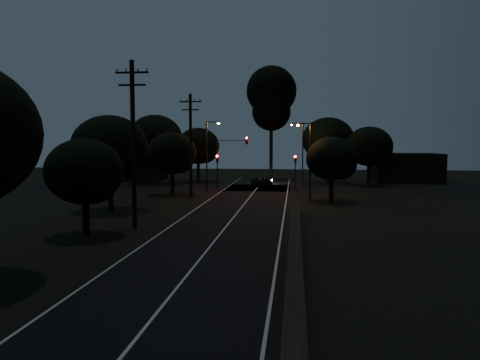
# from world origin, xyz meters

# --- Properties ---
(ground) EXTENTS (160.00, 160.00, 0.00)m
(ground) POSITION_xyz_m (0.00, 0.00, 0.00)
(ground) COLOR black
(road_surface) EXTENTS (60.00, 70.00, 0.03)m
(road_surface) POSITION_xyz_m (0.00, 31.12, 0.01)
(road_surface) COLOR black
(road_surface) RESTS_ON ground
(retaining_wall) EXTENTS (6.93, 26.00, 1.60)m
(retaining_wall) POSITION_xyz_m (7.74, 3.00, 0.62)
(retaining_wall) COLOR black
(retaining_wall) RESTS_ON ground
(utility_pole_mid) EXTENTS (2.20, 0.30, 11.00)m
(utility_pole_mid) POSITION_xyz_m (-6.00, 15.00, 5.74)
(utility_pole_mid) COLOR black
(utility_pole_mid) RESTS_ON ground
(utility_pole_far) EXTENTS (2.20, 0.30, 10.50)m
(utility_pole_far) POSITION_xyz_m (-6.00, 32.00, 5.48)
(utility_pole_far) COLOR black
(utility_pole_far) RESTS_ON ground
(tree_left_b) EXTENTS (4.67, 4.67, 5.94)m
(tree_left_b) POSITION_xyz_m (-7.83, 11.91, 3.85)
(tree_left_b) COLOR black
(tree_left_b) RESTS_ON ground
(tree_left_c) EXTENTS (6.23, 6.23, 7.87)m
(tree_left_c) POSITION_xyz_m (-10.28, 21.87, 5.09)
(tree_left_c) COLOR black
(tree_left_c) RESTS_ON ground
(tree_left_d) EXTENTS (5.28, 5.28, 6.70)m
(tree_left_d) POSITION_xyz_m (-8.31, 33.89, 4.34)
(tree_left_d) COLOR black
(tree_left_d) RESTS_ON ground
(tree_far_nw) EXTENTS (5.99, 5.99, 7.58)m
(tree_far_nw) POSITION_xyz_m (-8.79, 49.88, 4.91)
(tree_far_nw) COLOR black
(tree_far_nw) RESTS_ON ground
(tree_far_w) EXTENTS (7.23, 7.23, 9.21)m
(tree_far_w) POSITION_xyz_m (-13.74, 45.85, 5.99)
(tree_far_w) COLOR black
(tree_far_w) RESTS_ON ground
(tree_far_ne) EXTENTS (7.07, 7.07, 8.94)m
(tree_far_ne) POSITION_xyz_m (9.25, 49.86, 5.78)
(tree_far_ne) COLOR black
(tree_far_ne) RESTS_ON ground
(tree_far_e) EXTENTS (5.98, 5.98, 7.59)m
(tree_far_e) POSITION_xyz_m (14.21, 46.88, 4.92)
(tree_far_e) COLOR black
(tree_far_e) RESTS_ON ground
(tree_right_a) EXTENTS (4.85, 4.85, 6.16)m
(tree_right_a) POSITION_xyz_m (8.17, 29.90, 3.99)
(tree_right_a) COLOR black
(tree_right_a) RESTS_ON ground
(tall_pine) EXTENTS (7.37, 7.37, 16.76)m
(tall_pine) POSITION_xyz_m (1.00, 55.00, 12.09)
(tall_pine) COLOR black
(tall_pine) RESTS_ON ground
(building_left) EXTENTS (10.00, 8.00, 4.40)m
(building_left) POSITION_xyz_m (-20.00, 52.00, 2.20)
(building_left) COLOR black
(building_left) RESTS_ON ground
(building_right) EXTENTS (9.00, 7.00, 4.00)m
(building_right) POSITION_xyz_m (20.00, 53.00, 2.00)
(building_right) COLOR black
(building_right) RESTS_ON ground
(signal_left) EXTENTS (0.28, 0.35, 4.10)m
(signal_left) POSITION_xyz_m (-4.60, 39.99, 2.84)
(signal_left) COLOR black
(signal_left) RESTS_ON ground
(signal_right) EXTENTS (0.28, 0.35, 4.10)m
(signal_right) POSITION_xyz_m (4.60, 39.99, 2.84)
(signal_right) COLOR black
(signal_right) RESTS_ON ground
(signal_mast) EXTENTS (3.70, 0.35, 6.25)m
(signal_mast) POSITION_xyz_m (-2.91, 39.99, 4.34)
(signal_mast) COLOR black
(signal_mast) RESTS_ON ground
(streetlight_a) EXTENTS (1.66, 0.26, 8.00)m
(streetlight_a) POSITION_xyz_m (-5.31, 38.00, 4.64)
(streetlight_a) COLOR black
(streetlight_a) RESTS_ON ground
(streetlight_b) EXTENTS (1.66, 0.26, 8.00)m
(streetlight_b) POSITION_xyz_m (5.31, 44.00, 4.64)
(streetlight_b) COLOR black
(streetlight_b) RESTS_ON ground
(streetlight_c) EXTENTS (1.46, 0.26, 7.50)m
(streetlight_c) POSITION_xyz_m (5.83, 30.00, 4.35)
(streetlight_c) COLOR black
(streetlight_c) RESTS_ON ground
(car) EXTENTS (2.84, 4.02, 1.27)m
(car) POSITION_xyz_m (0.37, 44.47, 0.64)
(car) COLOR black
(car) RESTS_ON ground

